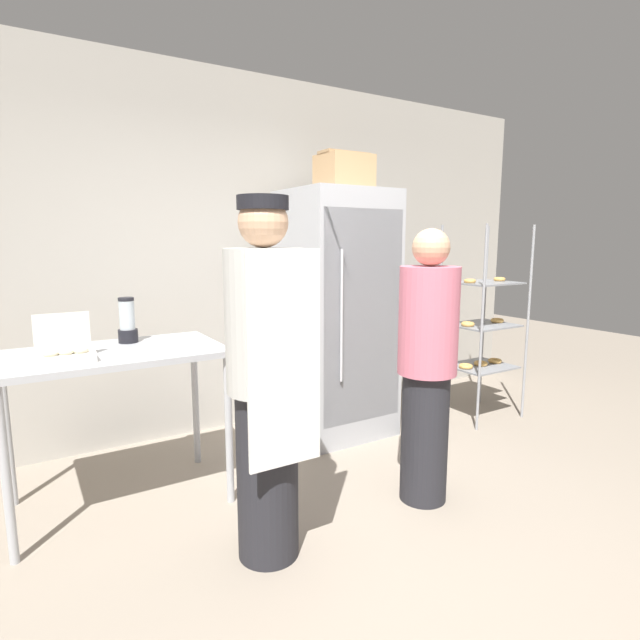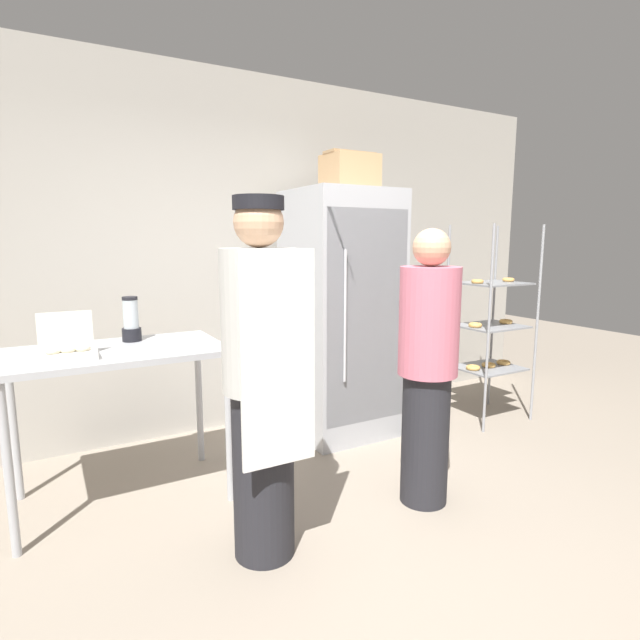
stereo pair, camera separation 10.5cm
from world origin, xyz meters
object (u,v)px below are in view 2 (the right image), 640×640
Objects in this scene: baking_rack at (491,327)px; cardboard_storage_box at (350,172)px; blender_pitcher at (131,321)px; person_customer at (427,367)px; refrigerator at (341,314)px; donut_box at (67,351)px; person_baker at (262,377)px.

baking_rack is 4.30× the size of cardboard_storage_box.
person_customer is (1.43, -1.08, -0.23)m from blender_pitcher.
refrigerator is 1.15× the size of baking_rack.
person_customer is (1.81, -0.74, -0.15)m from donut_box.
cardboard_storage_box reaches higher than donut_box.
blender_pitcher reaches higher than donut_box.
blender_pitcher is at bearing 110.59° from person_baker.
baking_rack is 2.88m from blender_pitcher.
baking_rack is 2.59m from person_baker.
cardboard_storage_box is (0.09, 0.03, 1.10)m from refrigerator.
donut_box is 1.96m from person_customer.
donut_box is at bearing -137.76° from blender_pitcher.
blender_pitcher is at bearing -175.64° from refrigerator.
blender_pitcher is 1.97m from cardboard_storage_box.
person_baker is 1.03m from person_customer.
baking_rack is at bearing 1.44° from donut_box.
refrigerator is 6.99× the size of donut_box.
baking_rack reaches higher than donut_box.
blender_pitcher is at bearing 42.24° from donut_box.
blender_pitcher is 1.81m from person_customer.
cardboard_storage_box is at bearing 78.76° from person_customer.
blender_pitcher is at bearing -174.83° from cardboard_storage_box.
donut_box is at bearing -166.83° from refrigerator.
refrigerator is 1.33m from baking_rack.
baking_rack is at bearing -5.13° from blender_pitcher.
blender_pitcher is at bearing 143.03° from person_customer.
baking_rack reaches higher than blender_pitcher.
refrigerator reaches higher than blender_pitcher.
person_baker reaches higher than baking_rack.
blender_pitcher is 1.17m from person_baker.
refrigerator is 1.19× the size of person_customer.
person_customer is (-0.16, -1.20, -0.14)m from refrigerator.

